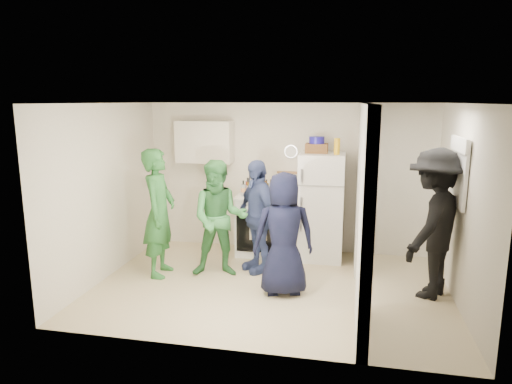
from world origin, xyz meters
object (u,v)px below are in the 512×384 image
blue_bowl (317,140)px  person_navy (284,234)px  yellow_cup_stack_top (337,146)px  person_green_center (219,219)px  fridge (321,207)px  wicker_basket (317,148)px  person_denim (257,216)px  person_nook (433,224)px  stove (263,225)px  person_green_left (159,213)px

blue_bowl → person_navy: 1.93m
yellow_cup_stack_top → person_green_center: 2.12m
fridge → wicker_basket: 0.94m
person_denim → person_nook: 2.45m
wicker_basket → person_denim: 1.48m
stove → yellow_cup_stack_top: (1.18, -0.13, 1.34)m
stove → person_nook: bearing=-26.2°
person_denim → wicker_basket: bearing=94.6°
wicker_basket → yellow_cup_stack_top: bearing=-25.1°
person_green_left → person_denim: bearing=-76.7°
wicker_basket → blue_bowl: (0.00, 0.00, 0.13)m
person_green_center → person_green_left: bearing=177.0°
person_navy → blue_bowl: bearing=-115.8°
wicker_basket → person_nook: 2.19m
blue_bowl → person_green_left: 2.68m
stove → wicker_basket: 1.55m
stove → fridge: 1.03m
blue_bowl → person_denim: (-0.80, -0.81, -1.08)m
person_denim → person_nook: (2.41, -0.43, 0.13)m
stove → blue_bowl: 1.66m
yellow_cup_stack_top → person_green_center: bearing=-149.8°
yellow_cup_stack_top → person_denim: 1.64m
fridge → person_navy: bearing=-104.5°
wicker_basket → person_green_center: bearing=-139.9°
person_denim → person_navy: 0.91m
blue_bowl → yellow_cup_stack_top: bearing=-25.1°
stove → person_green_left: (-1.30, -1.22, 0.44)m
wicker_basket → person_green_left: (-2.16, -1.24, -0.86)m
wicker_basket → person_denim: wicker_basket is taller
person_green_center → person_denim: size_ratio=1.01×
blue_bowl → person_navy: (-0.29, -1.56, -1.10)m
person_navy → person_green_left: bearing=-24.9°
blue_bowl → yellow_cup_stack_top: (0.32, -0.15, -0.08)m
person_nook → person_navy: bearing=-50.5°
blue_bowl → person_green_center: (-1.30, -1.09, -1.07)m
person_green_left → person_nook: size_ratio=0.96×
blue_bowl → yellow_cup_stack_top: size_ratio=0.96×
blue_bowl → person_green_left: size_ratio=0.13×
stove → person_denim: size_ratio=0.59×
fridge → person_green_left: bearing=-152.3°
stove → person_denim: (0.06, -0.79, 0.35)m
wicker_basket → person_green_left: person_green_left is taller
person_green_left → person_navy: size_ratio=1.14×
person_green_center → stove: bearing=55.4°
stove → person_navy: 1.67m
stove → blue_bowl: blue_bowl is taller
yellow_cup_stack_top → person_green_center: yellow_cup_stack_top is taller
fridge → person_green_center: 1.74m
person_denim → person_navy: size_ratio=1.03×
wicker_basket → blue_bowl: size_ratio=1.46×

